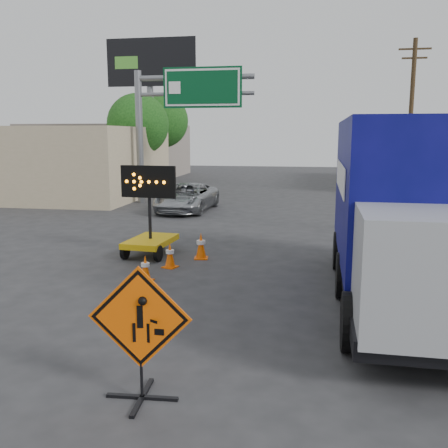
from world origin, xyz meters
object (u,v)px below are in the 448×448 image
(arrow_board, at_px, (150,235))
(pickup_truck, at_px, (187,197))
(box_truck, at_px, (402,221))
(construction_sign, at_px, (140,331))

(arrow_board, distance_m, pickup_truck, 8.84)
(arrow_board, relative_size, box_truck, 0.33)
(construction_sign, relative_size, box_truck, 0.23)
(pickup_truck, bearing_deg, construction_sign, -74.67)
(arrow_board, bearing_deg, box_truck, -19.90)
(construction_sign, xyz_separation_m, pickup_truck, (-3.60, 16.77, -0.34))
(pickup_truck, bearing_deg, arrow_board, -79.76)
(pickup_truck, relative_size, box_truck, 0.57)
(box_truck, bearing_deg, pickup_truck, 123.79)
(box_truck, bearing_deg, arrow_board, 155.72)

